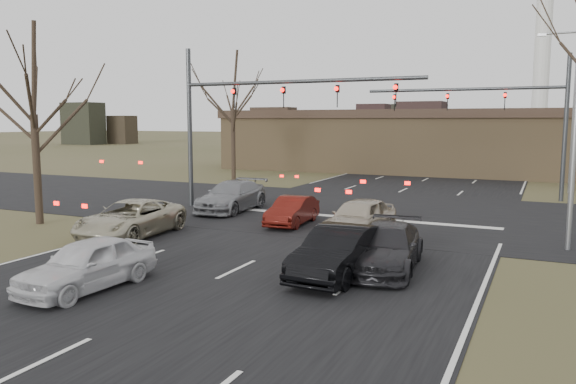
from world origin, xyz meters
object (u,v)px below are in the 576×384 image
Objects in this scene: car_charcoal_sedan at (386,248)px; car_red_ahead at (292,211)px; car_silver_suv at (131,219)px; car_black_hatch at (339,252)px; building at (467,141)px; streetlight_right_near at (572,85)px; mast_arm_far at (511,110)px; car_white_sedan at (87,264)px; mast_arm_near at (245,107)px; car_silver_ahead at (359,218)px; car_grey_ahead at (232,196)px; streetlight_right_far at (571,101)px.

car_charcoal_sedan is 1.26× the size of car_red_ahead.
car_charcoal_sedan is (10.08, -0.54, -0.03)m from car_silver_suv.
car_black_hatch reaches higher than car_charcoal_sedan.
streetlight_right_near reaches higher than building.
car_charcoal_sedan is (1.00, 1.32, -0.05)m from car_black_hatch.
building reaches higher than car_silver_suv.
streetlight_right_near is at bearing -78.53° from mast_arm_far.
mast_arm_far reaches higher than car_white_sedan.
car_charcoal_sedan is at bearing -86.54° from building.
car_charcoal_sedan is (2.00, -33.06, -2.00)m from building.
car_silver_suv is at bearing -124.99° from mast_arm_far.
mast_arm_near is 2.78× the size of car_silver_ahead.
mast_arm_far reaches higher than car_charcoal_sedan.
car_black_hatch is 0.87× the size of car_grey_ahead.
car_white_sedan is 10.40m from car_silver_ahead.
car_grey_ahead is at bearing -137.38° from mast_arm_near.
streetlight_right_near is at bearing -13.04° from car_grey_ahead.
car_black_hatch is at bearing -105.13° from streetlight_right_far.
building is at bearing 105.58° from mast_arm_far.
car_silver_ahead reaches higher than car_red_ahead.
car_white_sedan reaches higher than car_red_ahead.
building reaches higher than car_red_ahead.
streetlight_right_near is 17.01m from streetlight_right_far.
mast_arm_far is 3.06× the size of car_red_ahead.
mast_arm_near is at bearing 78.39° from car_silver_suv.
streetlight_right_near reaches higher than mast_arm_far.
car_silver_ahead is at bearing 111.76° from car_charcoal_sedan.
streetlight_right_far is at bearing 88.32° from streetlight_right_near.
building is 28.94m from car_silver_ahead.
streetlight_right_near is at bearing 45.01° from car_white_sedan.
car_white_sedan is at bearing -79.32° from car_grey_ahead.
car_white_sedan reaches higher than car_charcoal_sedan.
car_charcoal_sedan is (-2.18, -18.06, -4.35)m from mast_arm_far.
car_grey_ahead is at bearing -106.95° from building.
car_grey_ahead is (-9.77, 7.56, 0.06)m from car_charcoal_sedan.
car_grey_ahead reaches higher than car_white_sedan.
mast_arm_near is at bearing -106.13° from building.
mast_arm_far is at bearing 37.97° from car_grey_ahead.
car_silver_suv is 1.15× the size of car_silver_ahead.
car_black_hatch is at bearing -99.33° from mast_arm_far.
mast_arm_near is at bearing 133.22° from car_charcoal_sedan.
car_silver_suv is at bearing -163.14° from streetlight_right_near.
streetlight_right_near is 2.00× the size of car_silver_suv.
car_silver_ahead is (7.91, 3.64, 0.05)m from car_silver_suv.
car_silver_ahead reaches higher than car_black_hatch.
mast_arm_near is 4.41m from car_grey_ahead.
car_white_sedan is 0.92× the size of car_black_hatch.
car_silver_suv is (-12.26, -17.51, -4.32)m from mast_arm_far.
car_charcoal_sedan is at bearing -48.26° from car_red_ahead.
car_silver_ahead is at bearing -24.11° from car_red_ahead.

